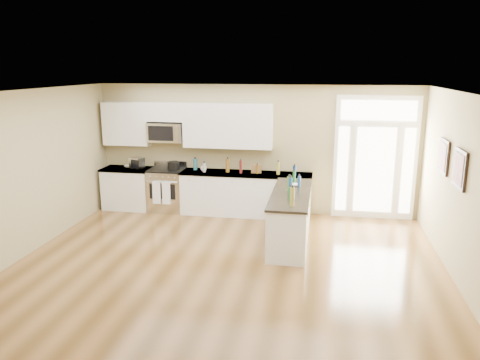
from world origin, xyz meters
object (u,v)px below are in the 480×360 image
object	(u,v)px
kitchen_range	(167,190)
stockpot	(174,165)
peninsula_cabinet	(290,219)
toaster_oven	(137,163)

from	to	relation	value
kitchen_range	stockpot	distance (m)	0.60
peninsula_cabinet	stockpot	size ratio (longest dim) A/B	8.73
peninsula_cabinet	toaster_oven	bearing A→B (deg)	157.45
stockpot	peninsula_cabinet	bearing A→B (deg)	-27.56
stockpot	toaster_oven	distance (m)	0.89
peninsula_cabinet	stockpot	bearing A→B (deg)	152.44
peninsula_cabinet	toaster_oven	world-z (taller)	toaster_oven
toaster_oven	stockpot	bearing A→B (deg)	17.69
peninsula_cabinet	kitchen_range	xyz separation A→B (m)	(-2.87, 1.45, 0.04)
kitchen_range	peninsula_cabinet	bearing A→B (deg)	-26.81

